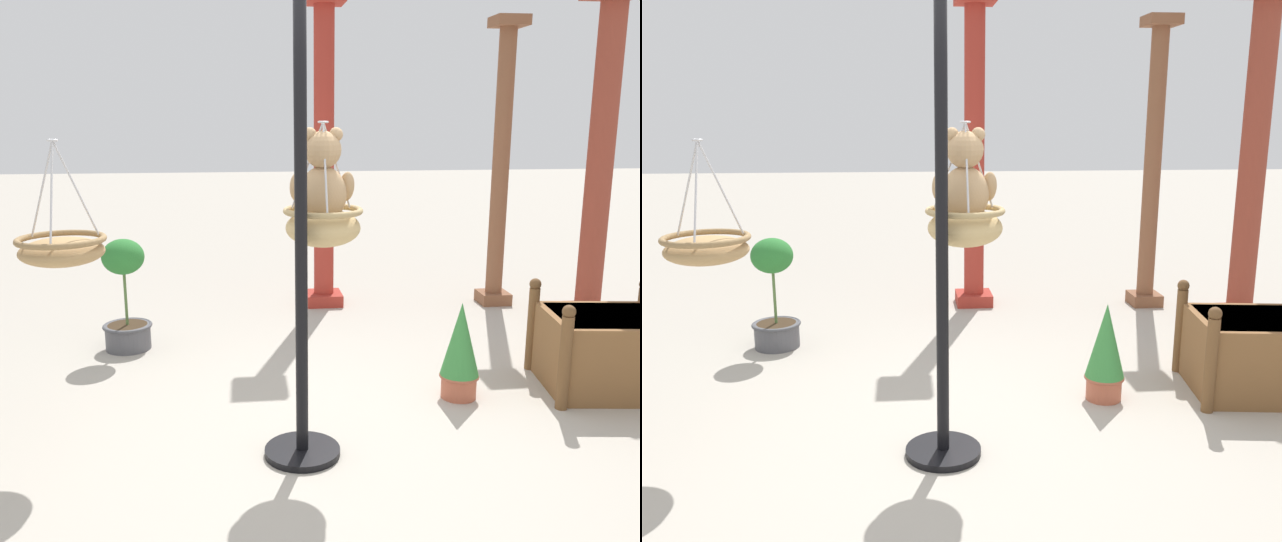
% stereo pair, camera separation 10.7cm
% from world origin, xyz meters
% --- Properties ---
extents(ground_plane, '(40.00, 40.00, 0.00)m').
position_xyz_m(ground_plane, '(0.00, 0.00, 0.00)').
color(ground_plane, '#A8A093').
extents(display_pole_central, '(0.44, 0.44, 2.62)m').
position_xyz_m(display_pole_central, '(-0.11, -0.20, 0.84)').
color(display_pole_central, black).
rests_on(display_pole_central, ground).
extents(hanging_basket_with_teddy, '(0.46, 0.46, 0.71)m').
position_xyz_m(hanging_basket_with_teddy, '(0.04, 0.05, 1.31)').
color(hanging_basket_with_teddy, tan).
extents(teddy_bear, '(0.38, 0.34, 0.55)m').
position_xyz_m(teddy_bear, '(0.04, 0.08, 1.55)').
color(teddy_bear, tan).
extents(hanging_basket_left_high, '(0.51, 0.51, 0.72)m').
position_xyz_m(hanging_basket_left_high, '(-1.46, 0.19, 1.18)').
color(hanging_basket_left_high, '#A37F51').
extents(greenhouse_pillar_left, '(0.39, 0.39, 3.06)m').
position_xyz_m(greenhouse_pillar_left, '(0.40, 2.99, 1.48)').
color(greenhouse_pillar_left, '#9E2D23').
rests_on(greenhouse_pillar_left, ground).
extents(greenhouse_pillar_right, '(0.32, 0.32, 2.86)m').
position_xyz_m(greenhouse_pillar_right, '(2.18, 2.82, 1.38)').
color(greenhouse_pillar_right, brown).
rests_on(greenhouse_pillar_right, ground).
extents(greenhouse_pillar_far_back, '(0.45, 0.45, 3.03)m').
position_xyz_m(greenhouse_pillar_far_back, '(2.88, 2.18, 1.47)').
color(greenhouse_pillar_far_back, brown).
rests_on(greenhouse_pillar_far_back, ground).
extents(wooden_planter_box, '(1.00, 0.93, 0.72)m').
position_xyz_m(wooden_planter_box, '(2.13, 0.54, 0.30)').
color(wooden_planter_box, brown).
rests_on(wooden_planter_box, ground).
extents(potted_plant_flowering_red, '(0.28, 0.28, 0.69)m').
position_xyz_m(potted_plant_flowering_red, '(1.05, 0.49, 0.34)').
color(potted_plant_flowering_red, '#AD563D').
rests_on(potted_plant_flowering_red, ground).
extents(potted_plant_tall_leafy, '(0.41, 0.41, 0.94)m').
position_xyz_m(potted_plant_tall_leafy, '(-1.41, 1.80, 0.45)').
color(potted_plant_tall_leafy, '#4C4C51').
rests_on(potted_plant_tall_leafy, ground).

